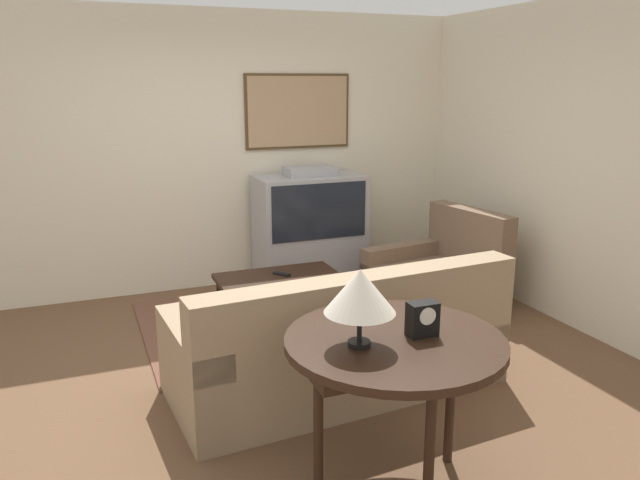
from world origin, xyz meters
The scene contains 12 objects.
ground_plane centered at (0.00, 0.00, 0.00)m, with size 12.00×12.00×0.00m, color brown.
wall_back centered at (0.01, 2.13, 1.36)m, with size 12.00×0.10×2.70m.
wall_right centered at (2.63, 0.00, 1.35)m, with size 0.06×12.00×2.70m.
area_rug centered at (0.42, 0.89, 0.01)m, with size 2.49×1.82×0.01m.
tv centered at (0.94, 1.76, 0.58)m, with size 1.07×0.56×1.22m.
couch centered at (0.32, -0.41, 0.31)m, with size 2.26×1.11×0.89m.
armchair centered at (1.81, 0.71, 0.27)m, with size 1.13×1.10×0.89m.
coffee_table centered at (0.29, 0.81, 0.40)m, with size 1.02×0.57×0.45m.
console_table centered at (0.16, -1.45, 0.74)m, with size 1.09×1.09×0.81m.
table_lamp centered at (-0.04, -1.47, 1.09)m, with size 0.34×0.34×0.38m.
mantel_clock centered at (0.30, -1.47, 0.90)m, with size 0.15×0.10×0.17m.
remote centered at (0.33, 0.82, 0.46)m, with size 0.13×0.16×0.02m.
Camera 1 is at (-1.23, -3.95, 2.04)m, focal length 35.00 mm.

